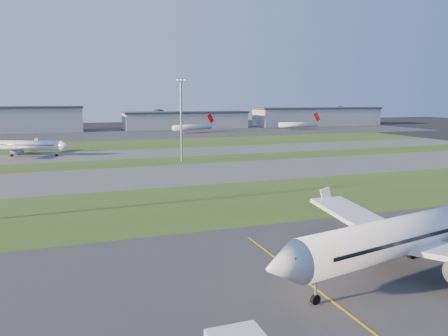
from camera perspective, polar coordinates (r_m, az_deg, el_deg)
name	(u,v)px	position (r m, az deg, el deg)	size (l,w,h in m)	color
grass_strip_a	(178,206)	(82.03, -6.05, -4.91)	(300.00, 34.00, 0.01)	#394F1A
taxiway_a	(147,176)	(113.70, -10.00, -1.06)	(300.00, 32.00, 0.01)	#515154
grass_strip_b	(133,163)	(138.10, -11.77, 0.67)	(300.00, 18.00, 0.01)	#394F1A
taxiway_b	(124,154)	(159.73, -12.88, 1.75)	(300.00, 26.00, 0.01)	#515154
grass_strip_c	(115,145)	(192.33, -14.07, 2.92)	(300.00, 40.00, 0.01)	#394F1A
apron_far	(104,134)	(251.88, -15.46, 4.27)	(400.00, 80.00, 0.01)	#333335
airliner_parked	(417,233)	(54.53, 23.91, -7.81)	(42.11, 35.38, 13.28)	white
airliner_taxiing	(23,146)	(165.88, -24.82, 2.67)	(30.96, 26.37, 10.33)	white
mini_jet_near	(193,127)	(254.37, -4.10, 5.35)	(27.62, 11.43, 9.48)	white
mini_jet_far	(298,124)	(283.00, 9.69, 5.62)	(28.64, 4.74, 9.48)	white
light_mast_centre	(181,114)	(137.66, -5.62, 6.98)	(3.20, 0.70, 25.80)	gray
hangar_west	(19,119)	(281.92, -25.20, 5.77)	(71.40, 23.00, 15.20)	gray
hangar_east	(186,120)	(290.25, -5.02, 6.27)	(81.60, 23.00, 11.20)	gray
hangar_far_east	(318,116)	(330.04, 12.13, 6.61)	(96.90, 23.00, 13.20)	gray
tree_mid_west	(65,121)	(291.75, -20.07, 5.81)	(9.90, 9.90, 10.80)	black
tree_mid_east	(159,118)	(300.46, -8.50, 6.52)	(11.55, 11.55, 12.60)	black
tree_east	(261,117)	(321.76, 4.88, 6.64)	(10.45, 10.45, 11.40)	black
tree_far_east	(340,114)	(359.79, 14.88, 6.83)	(12.65, 12.65, 13.80)	black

